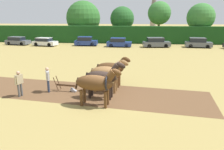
% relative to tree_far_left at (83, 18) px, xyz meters
% --- Properties ---
extents(ground_plane, '(240.00, 240.00, 0.00)m').
position_rel_tree_far_left_xyz_m(ground_plane, '(8.88, -33.67, -4.55)').
color(ground_plane, '#998447').
extents(plowed_furrow_strip, '(20.70, 6.94, 0.01)m').
position_rel_tree_far_left_xyz_m(plowed_furrow_strip, '(5.55, -32.06, -4.55)').
color(plowed_furrow_strip, brown).
rests_on(plowed_furrow_strip, ground).
extents(hedgerow, '(72.78, 1.65, 3.19)m').
position_rel_tree_far_left_xyz_m(hedgerow, '(8.88, -4.25, -2.96)').
color(hedgerow, '#194719').
rests_on(hedgerow, ground).
extents(tree_far_left, '(7.07, 7.07, 8.09)m').
position_rel_tree_far_left_xyz_m(tree_far_left, '(0.00, 0.00, 0.00)').
color(tree_far_left, '#423323').
rests_on(tree_far_left, ground).
extents(tree_left, '(4.84, 4.84, 6.91)m').
position_rel_tree_far_left_xyz_m(tree_left, '(8.12, -0.48, -0.08)').
color(tree_left, '#423323').
rests_on(tree_left, ground).
extents(tree_center_left, '(4.59, 4.59, 7.87)m').
position_rel_tree_far_left_xyz_m(tree_center_left, '(15.56, -0.19, 0.99)').
color(tree_center_left, '#423323').
rests_on(tree_center_left, ground).
extents(tree_center, '(5.21, 5.21, 7.40)m').
position_rel_tree_far_left_xyz_m(tree_center, '(23.18, -1.88, 0.23)').
color(tree_center, brown).
rests_on(tree_center, ground).
extents(church_spire, '(2.35, 2.35, 15.24)m').
position_rel_tree_far_left_xyz_m(church_spire, '(17.27, 33.27, 3.43)').
color(church_spire, gray).
rests_on(church_spire, ground).
extents(draft_horse_lead_left, '(2.88, 1.25, 2.39)m').
position_rel_tree_far_left_xyz_m(draft_horse_lead_left, '(8.43, -34.37, -3.16)').
color(draft_horse_lead_left, '#513319').
rests_on(draft_horse_lead_left, ground).
extents(draft_horse_lead_right, '(2.78, 1.11, 2.50)m').
position_rel_tree_far_left_xyz_m(draft_horse_lead_right, '(8.61, -33.12, -3.17)').
color(draft_horse_lead_right, black).
rests_on(draft_horse_lead_right, ground).
extents(draft_horse_trail_left, '(2.83, 1.22, 2.39)m').
position_rel_tree_far_left_xyz_m(draft_horse_trail_left, '(8.77, -31.86, -3.19)').
color(draft_horse_trail_left, brown).
rests_on(draft_horse_trail_left, ground).
extents(draft_horse_trail_right, '(2.73, 1.14, 2.36)m').
position_rel_tree_far_left_xyz_m(draft_horse_trail_right, '(8.94, -30.61, -3.18)').
color(draft_horse_trail_right, '#513319').
rests_on(draft_horse_trail_right, ground).
extents(plow, '(1.67, 0.55, 1.13)m').
position_rel_tree_far_left_xyz_m(plow, '(5.99, -32.12, -4.23)').
color(plow, '#4C331E').
rests_on(plow, ground).
extents(farmer_at_plow, '(0.41, 0.63, 1.75)m').
position_rel_tree_far_left_xyz_m(farmer_at_plow, '(4.70, -32.32, -3.52)').
color(farmer_at_plow, '#28334C').
rests_on(farmer_at_plow, ground).
extents(farmer_beside_team, '(0.46, 0.53, 1.64)m').
position_rel_tree_far_left_xyz_m(farmer_beside_team, '(9.34, -29.22, -3.60)').
color(farmer_beside_team, '#38332D').
rests_on(farmer_beside_team, ground).
extents(farmer_onlooker_left, '(0.34, 0.66, 1.72)m').
position_rel_tree_far_left_xyz_m(farmer_onlooker_left, '(3.18, -33.37, -3.54)').
color(farmer_onlooker_left, '#4C4C4C').
rests_on(farmer_onlooker_left, ground).
extents(parked_car_left, '(4.52, 2.43, 1.45)m').
position_rel_tree_far_left_xyz_m(parked_car_left, '(-10.24, -8.64, -3.85)').
color(parked_car_left, '#565B66').
rests_on(parked_car_left, ground).
extents(parked_car_center_left, '(4.38, 2.52, 1.41)m').
position_rel_tree_far_left_xyz_m(parked_car_center_left, '(-4.78, -9.60, -3.86)').
color(parked_car_center_left, silver).
rests_on(parked_car_center_left, ground).
extents(parked_car_center, '(3.91, 1.79, 1.57)m').
position_rel_tree_far_left_xyz_m(parked_car_center, '(2.25, -8.63, -3.80)').
color(parked_car_center, navy).
rests_on(parked_car_center, ground).
extents(parked_car_center_right, '(4.16, 1.94, 1.50)m').
position_rel_tree_far_left_xyz_m(parked_car_center_right, '(8.09, -9.48, -3.83)').
color(parked_car_center_right, navy).
rests_on(parked_car_center_right, ground).
extents(parked_car_right, '(4.59, 2.35, 1.61)m').
position_rel_tree_far_left_xyz_m(parked_car_right, '(14.30, -9.34, -3.78)').
color(parked_car_right, '#565B66').
rests_on(parked_car_right, ground).
extents(parked_car_far_right, '(4.32, 2.23, 1.60)m').
position_rel_tree_far_left_xyz_m(parked_car_far_right, '(21.16, -8.98, -3.79)').
color(parked_car_far_right, '#565B66').
rests_on(parked_car_far_right, ground).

